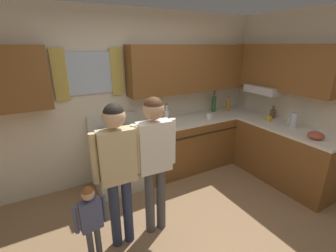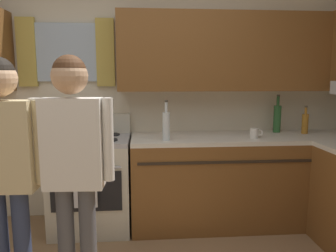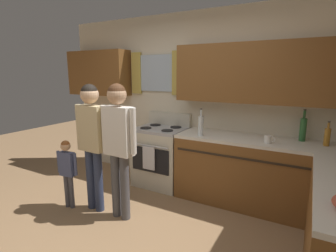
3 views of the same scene
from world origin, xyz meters
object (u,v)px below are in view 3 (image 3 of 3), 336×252
Objects in this scene: bottle_wine_green at (303,129)px; adult_holding_child at (92,133)px; stove_oven at (161,155)px; adult_in_plaid at (118,136)px; small_child at (67,166)px; bottle_oil_amber at (327,136)px; mug_ceramic_white at (268,139)px; bottle_tall_clear at (201,125)px.

adult_holding_child is (-2.24, -1.26, -0.05)m from bottle_wine_green.
adult_holding_child is at bearing -107.07° from stove_oven.
small_child is at bearing -169.14° from adult_in_plaid.
bottle_oil_amber reaches higher than mug_ceramic_white.
bottle_oil_amber is 0.78× the size of bottle_tall_clear.
stove_oven is at bearing 72.93° from adult_holding_child.
bottle_wine_green is at bearing 16.26° from bottle_tall_clear.
mug_ceramic_white is at bearing -5.09° from stove_oven.
bottle_wine_green is at bearing 34.37° from adult_in_plaid.
adult_holding_child is at bearing -153.32° from mug_ceramic_white.
adult_holding_child reaches higher than small_child.
small_child is at bearing -118.42° from stove_oven.
bottle_wine_green is 0.25× the size of adult_in_plaid.
stove_oven is 0.69× the size of adult_holding_child.
bottle_wine_green is at bearing 29.38° from adult_holding_child.
adult_holding_child is at bearing -138.94° from bottle_tall_clear.
stove_oven is 1.39m from small_child.
bottle_wine_green is 0.48m from mug_ceramic_white.
small_child is at bearing -153.97° from mug_ceramic_white.
mug_ceramic_white is (-0.35, -0.31, -0.10)m from bottle_wine_green.
bottle_wine_green reaches higher than small_child.
stove_oven is 1.64m from mug_ceramic_white.
bottle_wine_green reaches higher than mug_ceramic_white.
small_child is (-0.73, -0.14, -0.45)m from adult_in_plaid.
stove_oven is 1.23× the size of small_child.
bottle_oil_amber is 2.75m from adult_holding_child.
adult_in_plaid is 1.79× the size of small_child.
bottle_wine_green is (1.91, 0.17, 0.58)m from stove_oven.
adult_holding_child reaches higher than bottle_oil_amber.
stove_oven is at bearing 61.58° from small_child.
adult_in_plaid is at bearing 1.14° from adult_holding_child.
bottle_oil_amber is at bearing 9.70° from bottle_tall_clear.
bottle_wine_green is 3.14× the size of mug_ceramic_white.
mug_ceramic_white is at bearing -138.25° from bottle_wine_green.
bottle_tall_clear is 0.23× the size of adult_in_plaid.
bottle_tall_clear is at bearing -13.83° from stove_oven.
adult_in_plaid is (-1.49, -0.94, 0.06)m from mug_ceramic_white.
adult_holding_child is at bearing -178.86° from adult_in_plaid.
adult_holding_child is 0.41m from adult_in_plaid.
adult_holding_child reaches higher than bottle_wine_green.
bottle_tall_clear is 1.79m from small_child.
small_child is (-0.66, -1.22, 0.09)m from stove_oven.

